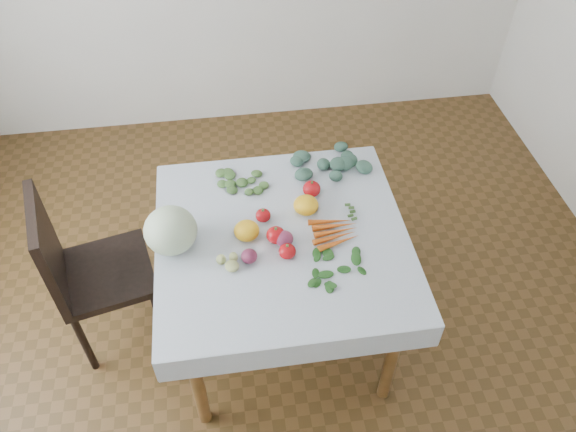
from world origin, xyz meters
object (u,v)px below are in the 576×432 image
(table, at_px, (282,251))
(chair, at_px, (83,267))
(cabbage, at_px, (171,230))
(carrot_bunch, at_px, (336,231))
(heirloom_back, at_px, (306,205))

(table, relative_size, chair, 1.04)
(chair, bearing_deg, cabbage, -13.77)
(cabbage, bearing_deg, table, -0.79)
(chair, xyz_separation_m, carrot_bunch, (1.18, -0.14, 0.22))
(cabbage, bearing_deg, heirloom_back, 12.06)
(table, relative_size, carrot_bunch, 4.87)
(table, bearing_deg, cabbage, 179.21)
(heirloom_back, height_order, carrot_bunch, heirloom_back)
(chair, relative_size, cabbage, 4.21)
(chair, relative_size, carrot_bunch, 4.69)
(table, height_order, carrot_bunch, carrot_bunch)
(chair, distance_m, cabbage, 0.56)
(carrot_bunch, bearing_deg, heirloom_back, 125.12)
(table, distance_m, heirloom_back, 0.24)
(cabbage, height_order, heirloom_back, cabbage)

